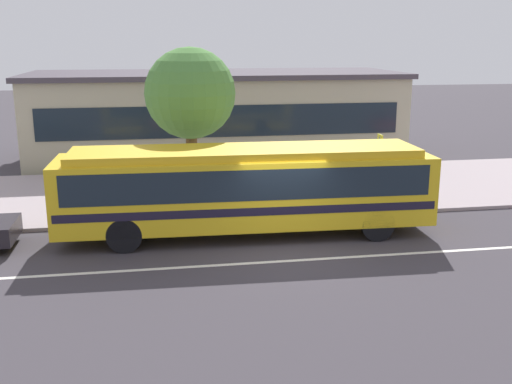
{
  "coord_description": "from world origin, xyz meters",
  "views": [
    {
      "loc": [
        -3.57,
        -15.85,
        5.84
      ],
      "look_at": [
        -0.56,
        1.82,
        1.3
      ],
      "focal_mm": 42.36,
      "sensor_mm": 36.0,
      "label": 1
    }
  ],
  "objects_px": {
    "pedestrian_walking_along_curb": "(158,180)",
    "pedestrian_waiting_near_sign": "(250,182)",
    "transit_bus": "(246,185)",
    "street_tree_near_stop": "(190,94)",
    "bus_stop_sign": "(379,161)",
    "pedestrian_standing_by_tree": "(238,174)"
  },
  "relations": [
    {
      "from": "pedestrian_walking_along_curb",
      "to": "street_tree_near_stop",
      "type": "bearing_deg",
      "value": 6.72
    },
    {
      "from": "transit_bus",
      "to": "pedestrian_walking_along_curb",
      "type": "bearing_deg",
      "value": 128.82
    },
    {
      "from": "pedestrian_walking_along_curb",
      "to": "bus_stop_sign",
      "type": "bearing_deg",
      "value": -8.75
    },
    {
      "from": "transit_bus",
      "to": "bus_stop_sign",
      "type": "relative_size",
      "value": 4.42
    },
    {
      "from": "pedestrian_standing_by_tree",
      "to": "pedestrian_walking_along_curb",
      "type": "bearing_deg",
      "value": -175.03
    },
    {
      "from": "pedestrian_waiting_near_sign",
      "to": "transit_bus",
      "type": "bearing_deg",
      "value": -101.9
    },
    {
      "from": "transit_bus",
      "to": "pedestrian_standing_by_tree",
      "type": "xyz_separation_m",
      "value": [
        0.22,
        3.49,
        -0.43
      ]
    },
    {
      "from": "pedestrian_walking_along_curb",
      "to": "pedestrian_standing_by_tree",
      "type": "height_order",
      "value": "pedestrian_standing_by_tree"
    },
    {
      "from": "pedestrian_walking_along_curb",
      "to": "pedestrian_waiting_near_sign",
      "type": "bearing_deg",
      "value": -15.07
    },
    {
      "from": "pedestrian_walking_along_curb",
      "to": "bus_stop_sign",
      "type": "distance_m",
      "value": 7.73
    },
    {
      "from": "bus_stop_sign",
      "to": "street_tree_near_stop",
      "type": "height_order",
      "value": "street_tree_near_stop"
    },
    {
      "from": "transit_bus",
      "to": "pedestrian_walking_along_curb",
      "type": "xyz_separation_m",
      "value": [
        -2.61,
        3.25,
        -0.48
      ]
    },
    {
      "from": "pedestrian_standing_by_tree",
      "to": "street_tree_near_stop",
      "type": "distance_m",
      "value": 3.31
    },
    {
      "from": "transit_bus",
      "to": "pedestrian_walking_along_curb",
      "type": "relative_size",
      "value": 6.72
    },
    {
      "from": "pedestrian_walking_along_curb",
      "to": "street_tree_near_stop",
      "type": "relative_size",
      "value": 0.31
    },
    {
      "from": "pedestrian_waiting_near_sign",
      "to": "street_tree_near_stop",
      "type": "xyz_separation_m",
      "value": [
        -1.92,
        0.98,
        2.94
      ]
    },
    {
      "from": "pedestrian_waiting_near_sign",
      "to": "pedestrian_walking_along_curb",
      "type": "xyz_separation_m",
      "value": [
        -3.12,
        0.84,
        0.02
      ]
    },
    {
      "from": "bus_stop_sign",
      "to": "street_tree_near_stop",
      "type": "xyz_separation_m",
      "value": [
        -6.41,
        1.31,
        2.27
      ]
    },
    {
      "from": "transit_bus",
      "to": "pedestrian_waiting_near_sign",
      "type": "relative_size",
      "value": 6.87
    },
    {
      "from": "pedestrian_standing_by_tree",
      "to": "bus_stop_sign",
      "type": "bearing_deg",
      "value": -16.52
    },
    {
      "from": "pedestrian_standing_by_tree",
      "to": "bus_stop_sign",
      "type": "relative_size",
      "value": 0.68
    },
    {
      "from": "pedestrian_waiting_near_sign",
      "to": "pedestrian_standing_by_tree",
      "type": "xyz_separation_m",
      "value": [
        -0.29,
        1.09,
        0.06
      ]
    }
  ]
}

